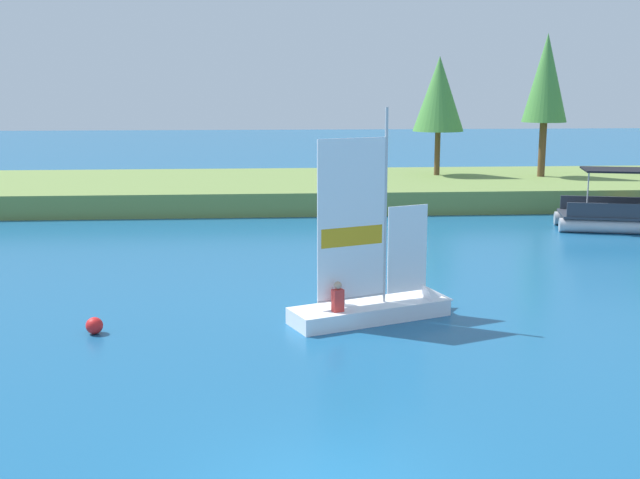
# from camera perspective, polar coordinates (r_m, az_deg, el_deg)

# --- Properties ---
(shore_bank) EXTENTS (80.00, 11.46, 1.13)m
(shore_bank) POSITION_cam_1_polar(r_m,az_deg,el_deg) (42.67, -2.98, 3.64)
(shore_bank) COLOR olive
(shore_bank) RESTS_ON ground
(shoreline_tree_centre) EXTENTS (2.84, 2.84, 6.59)m
(shoreline_tree_centre) POSITION_cam_1_polar(r_m,az_deg,el_deg) (44.83, 8.64, 10.39)
(shoreline_tree_centre) COLOR brown
(shoreline_tree_centre) RESTS_ON shore_bank
(shoreline_tree_midright) EXTENTS (2.43, 2.43, 7.78)m
(shoreline_tree_midright) POSITION_cam_1_polar(r_m,az_deg,el_deg) (45.32, 16.10, 11.14)
(shoreline_tree_midright) COLOR brown
(shoreline_tree_midright) RESTS_ON shore_bank
(sailboat) EXTENTS (4.96, 2.92, 5.95)m
(sailboat) POSITION_cam_1_polar(r_m,az_deg,el_deg) (21.26, 5.25, -4.43)
(sailboat) COLOR white
(sailboat) RESTS_ON ground
(pontoon_boat) EXTENTS (6.45, 3.72, 2.63)m
(pontoon_boat) POSITION_cam_1_polar(r_m,az_deg,el_deg) (36.15, 21.63, 1.65)
(pontoon_boat) COLOR #B2B2B7
(pontoon_boat) RESTS_ON ground
(channel_buoy) EXTENTS (0.43, 0.43, 0.43)m
(channel_buoy) POSITION_cam_1_polar(r_m,az_deg,el_deg) (20.57, -16.07, -6.03)
(channel_buoy) COLOR red
(channel_buoy) RESTS_ON ground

